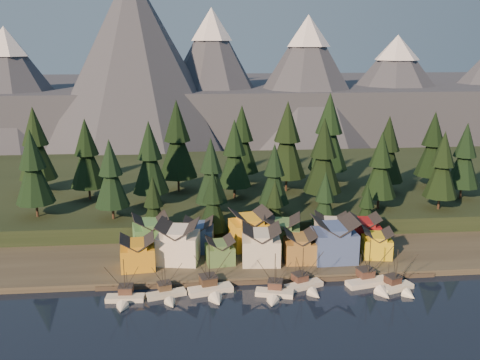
{
  "coord_description": "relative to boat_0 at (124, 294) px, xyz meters",
  "views": [
    {
      "loc": [
        -17.71,
        -98.72,
        55.27
      ],
      "look_at": [
        -5.56,
        30.0,
        21.25
      ],
      "focal_mm": 40.0,
      "sensor_mm": 36.0,
      "label": 1
    }
  ],
  "objects": [
    {
      "name": "tree_hill_4",
      "position": [
        10.81,
        66.4,
        20.7
      ],
      "size": [
        13.16,
        13.16,
        30.66
      ],
      "color": "#332319",
      "rests_on": "hillside"
    },
    {
      "name": "tree_hill_14",
      "position": [
        96.81,
        63.4,
        18.24
      ],
      "size": [
        11.24,
        11.24,
        26.18
      ],
      "color": "#332319",
      "rests_on": "hillside"
    },
    {
      "name": "house_front_6",
      "position": [
        61.81,
        16.33,
        3.2
      ],
      "size": [
        8.21,
        7.89,
        7.17
      ],
      "rotation": [
        0.0,
        0.0,
        -0.17
      ],
      "color": "gold",
      "rests_on": "shore_strip"
    },
    {
      "name": "tree_hill_12",
      "position": [
        78.81,
        57.4,
        18.04
      ],
      "size": [
        11.08,
        11.08,
        25.81
      ],
      "color": "#332319",
      "rests_on": "hillside"
    },
    {
      "name": "ground",
      "position": [
        32.81,
        -8.6,
        -2.07
      ],
      "size": [
        500.0,
        500.0,
        0.0
      ],
      "primitive_type": "plane",
      "color": "black",
      "rests_on": "ground"
    },
    {
      "name": "house_back_5",
      "position": [
        61.15,
        24.15,
        3.84
      ],
      "size": [
        8.19,
        8.27,
        8.4
      ],
      "rotation": [
        0.0,
        0.0,
        -0.1
      ],
      "color": "maroon",
      "rests_on": "shore_strip"
    },
    {
      "name": "boat_1",
      "position": [
        9.19,
        1.1,
        -0.26
      ],
      "size": [
        9.34,
        9.75,
        9.83
      ],
      "rotation": [
        0.0,
        0.0,
        0.27
      ],
      "color": "beige",
      "rests_on": "ground"
    },
    {
      "name": "tree_hill_8",
      "position": [
        46.81,
        63.4,
        20.44
      ],
      "size": [
        12.96,
        12.96,
        30.19
      ],
      "color": "#332319",
      "rests_on": "hillside"
    },
    {
      "name": "tree_shore_2",
      "position": [
        37.81,
        31.4,
        8.58
      ],
      "size": [
        7.19,
        7.19,
        16.76
      ],
      "color": "#332319",
      "rests_on": "shore_strip"
    },
    {
      "name": "house_front_1",
      "position": [
        11.5,
        18.13,
        4.82
      ],
      "size": [
        11.33,
        11.01,
        10.26
      ],
      "rotation": [
        0.0,
        0.0,
        -0.16
      ],
      "color": "white",
      "rests_on": "shore_strip"
    },
    {
      "name": "tree_hill_15",
      "position": [
        32.81,
        73.4,
        19.14
      ],
      "size": [
        11.94,
        11.94,
        27.82
      ],
      "color": "#332319",
      "rests_on": "hillside"
    },
    {
      "name": "house_front_3",
      "position": [
        31.93,
        15.42,
        4.38
      ],
      "size": [
        9.92,
        9.52,
        9.43
      ],
      "rotation": [
        0.0,
        0.0,
        -0.08
      ],
      "color": "beige",
      "rests_on": "shore_strip"
    },
    {
      "name": "mountain_ridge",
      "position": [
        28.62,
        204.99,
        23.99
      ],
      "size": [
        560.0,
        190.0,
        90.0
      ],
      "color": "#464B5A",
      "rests_on": "ground"
    },
    {
      "name": "tree_hill_5",
      "position": [
        20.81,
        41.4,
        16.23
      ],
      "size": [
        9.66,
        9.66,
        22.5
      ],
      "color": "#332319",
      "rests_on": "hillside"
    },
    {
      "name": "boat_2",
      "position": [
        19.08,
        1.93,
        0.36
      ],
      "size": [
        10.74,
        11.33,
        12.49
      ],
      "rotation": [
        0.0,
        0.0,
        0.24
      ],
      "color": "silver",
      "rests_on": "ground"
    },
    {
      "name": "tree_hill_11",
      "position": [
        70.81,
        41.4,
        16.79
      ],
      "size": [
        10.1,
        10.1,
        23.53
      ],
      "color": "#332319",
      "rests_on": "hillside"
    },
    {
      "name": "house_front_2",
      "position": [
        21.74,
        16.05,
        2.86
      ],
      "size": [
        7.47,
        7.52,
        6.53
      ],
      "rotation": [
        0.0,
        0.0,
        0.13
      ],
      "color": "#507941",
      "rests_on": "shore_strip"
    },
    {
      "name": "hillside",
      "position": [
        32.81,
        81.4,
        0.93
      ],
      "size": [
        420.0,
        100.0,
        6.0
      ],
      "primitive_type": "cube",
      "color": "black",
      "rests_on": "ground"
    },
    {
      "name": "boat_3",
      "position": [
        32.75,
        -0.63,
        0.09
      ],
      "size": [
        9.07,
        9.62,
        10.91
      ],
      "rotation": [
        0.0,
        0.0,
        -0.25
      ],
      "color": "silver",
      "rests_on": "ground"
    },
    {
      "name": "tree_hill_17",
      "position": [
        100.81,
        49.4,
        17.32
      ],
      "size": [
        10.52,
        10.52,
        24.5
      ],
      "color": "#332319",
      "rests_on": "hillside"
    },
    {
      "name": "dock",
      "position": [
        32.81,
        7.9,
        -1.57
      ],
      "size": [
        80.0,
        4.0,
        1.0
      ],
      "primitive_type": "cube",
      "color": "#4A4235",
      "rests_on": "ground"
    },
    {
      "name": "tree_hill_2",
      "position": [
        -7.19,
        39.4,
        16.51
      ],
      "size": [
        9.88,
        9.88,
        23.02
      ],
      "color": "#332319",
      "rests_on": "hillside"
    },
    {
      "name": "house_back_4",
      "position": [
        51.48,
        22.86,
        4.3
      ],
      "size": [
        9.92,
        9.65,
        9.27
      ],
      "rotation": [
        0.0,
        0.0,
        -0.19
      ],
      "color": "beige",
      "rests_on": "shore_strip"
    },
    {
      "name": "shore_strip",
      "position": [
        32.81,
        31.4,
        -1.32
      ],
      "size": [
        400.0,
        50.0,
        1.5
      ],
      "primitive_type": "cube",
      "color": "#363027",
      "rests_on": "ground"
    },
    {
      "name": "tree_hill_0",
      "position": [
        -29.19,
        43.4,
        17.85
      ],
      "size": [
        10.93,
        10.93,
        25.46
      ],
      "color": "#332319",
      "rests_on": "hillside"
    },
    {
      "name": "house_front_5",
      "position": [
        50.33,
        15.21,
        5.16
      ],
      "size": [
        10.57,
        9.65,
        10.91
      ],
      "rotation": [
        0.0,
        0.0,
        0.02
      ],
      "color": "#3D5590",
      "rests_on": "shore_strip"
    },
    {
      "name": "house_front_4",
      "position": [
        41.69,
        15.58,
        3.48
      ],
      "size": [
        7.79,
        8.37,
        7.71
      ],
      "rotation": [
        0.0,
        0.0,
        -0.03
      ],
      "color": "olive",
      "rests_on": "shore_strip"
    },
    {
      "name": "house_back_1",
      "position": [
        16.68,
        24.86,
        3.88
      ],
      "size": [
        8.23,
        8.31,
        8.48
      ],
      "rotation": [
        0.0,
        0.0,
        -0.1
      ],
      "color": "#374F83",
      "rests_on": "shore_strip"
    },
    {
      "name": "tree_hill_10",
      "position": [
        62.81,
        71.4,
        21.45
      ],
      "size": [
        13.75,
        13.75,
        32.04
      ],
      "color": "#332319",
      "rests_on": "hillside"
    },
    {
      "name": "tree_hill_7",
      "position": [
        38.81,
        39.4,
        15.36
      ],
      "size": [
        8.98,
        8.98,
        20.92
      ],
      "color": "#332319",
      "rests_on": "hillside"
    },
    {
      "name": "house_front_0",
      "position": [
        1.75,
        14.8,
        3.66
      ],
      "size": [
        8.76,
        8.36,
        8.06
      ],
      "rotation": [
        0.0,
        0.0,
        0.1
      ],
      "color": "gold",
      "rests_on": "shore_strip"
    },
    {
      "name": "tree_hill_13",
      "position": [
        88.81,
        39.4,
        16.87
      ],
      "size": [
        10.16,
        10.16,
        23.68
      ],
      "color": "#332319",
      "rests_on": "hillside"
    },
    {
      "name": "boat_6",
      "position": [
        61.57,
        -0.37,
        0.08
      ],
      "size": [
        8.55,
        9.12,
        10.65
      ],
      "rotation": [
        0.0,
        0.0,
        0.36
      ],
      "color": "white",
      "rests_on": "ground"
    },
    {
      "name": "tree_hill_3",
      "position": [
        2.81,
        51.4,
        18.22
      ],
      "size": [
        11.22,
        11.22,
        26.14
      ],
      "color": "#332319",
      "rests_on": "hillside"
    },
    {
      "name": "boat_5",
      "position": [
        56.18,
        2.15,
        0.08
      ],
      "size": [
        11.96,
        12.61,
        12.0
      ],
      "rotation": [
        0.0,
        0.0,
        0.22
      ],
      "color": "white",
      "rests_on": "ground"
    },
    {
      "name": "tree_hill_16",
      "position": [
        -35.19,
        69.4,
        19.59
      ],
      "size": [
        12.3,
        12.3,
        28.64
      ],
      "color": "#332319",
      "rests_on": "hillside"
    },
    {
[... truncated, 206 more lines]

